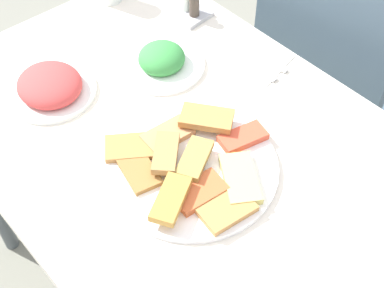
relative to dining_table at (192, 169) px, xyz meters
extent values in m
cube|color=silver|center=(0.00, 0.00, 0.07)|extent=(1.20, 0.76, 0.02)
cylinder|color=#4A5357|center=(-0.54, 0.32, -0.29)|extent=(0.04, 0.04, 0.71)
cube|color=#4B6274|center=(-0.11, 0.71, -0.22)|extent=(0.48, 0.48, 0.06)
cube|color=#4B6274|center=(-0.08, 0.53, 0.04)|extent=(0.40, 0.11, 0.46)
cylinder|color=#2E332E|center=(-0.33, 0.87, -0.45)|extent=(0.03, 0.03, 0.40)
cylinder|color=#2E332E|center=(0.11, 0.56, -0.45)|extent=(0.03, 0.03, 0.40)
cylinder|color=#2E332E|center=(-0.27, 0.50, -0.45)|extent=(0.03, 0.03, 0.40)
cylinder|color=white|center=(0.05, -0.04, 0.09)|extent=(0.35, 0.35, 0.01)
cube|color=#AE8C46|center=(0.05, -0.04, 0.12)|extent=(0.09, 0.11, 0.01)
cube|color=tan|center=(-0.04, -0.03, 0.10)|extent=(0.07, 0.11, 0.01)
cube|color=#AF7F48|center=(0.01, -0.08, 0.12)|extent=(0.10, 0.10, 0.02)
cube|color=#E2D874|center=(0.14, 0.00, 0.10)|extent=(0.13, 0.12, 0.02)
cube|color=#D16133|center=(0.11, -0.08, 0.10)|extent=(0.07, 0.11, 0.02)
cube|color=#C18B3B|center=(0.10, -0.14, 0.12)|extent=(0.09, 0.12, 0.02)
cube|color=#B57C41|center=(-0.06, -0.10, 0.10)|extent=(0.12, 0.13, 0.01)
cube|color=#C68444|center=(-0.01, 0.05, 0.12)|extent=(0.12, 0.11, 0.02)
cube|color=#DC5035|center=(0.07, 0.08, 0.10)|extent=(0.07, 0.11, 0.02)
cube|color=olive|center=(-0.01, -0.13, 0.10)|extent=(0.12, 0.08, 0.01)
cube|color=#C28646|center=(0.17, -0.07, 0.10)|extent=(0.08, 0.11, 0.01)
cylinder|color=white|center=(-0.23, 0.11, 0.09)|extent=(0.20, 0.20, 0.01)
ellipsoid|color=green|center=(-0.23, 0.11, 0.11)|extent=(0.16, 0.16, 0.06)
sphere|color=#F7DB55|center=(-0.26, 0.09, 0.11)|extent=(0.03, 0.03, 0.03)
cylinder|color=white|center=(-0.32, -0.14, 0.09)|extent=(0.20, 0.20, 0.01)
ellipsoid|color=#D34240|center=(-0.32, -0.14, 0.11)|extent=(0.17, 0.15, 0.06)
sphere|color=#E6E658|center=(-0.33, -0.18, 0.11)|extent=(0.03, 0.03, 0.03)
cube|color=white|center=(-0.10, 0.29, 0.08)|extent=(0.17, 0.17, 0.00)
cube|color=silver|center=(-0.10, 0.27, 0.09)|extent=(0.17, 0.02, 0.00)
cube|color=silver|center=(-0.10, 0.30, 0.09)|extent=(0.16, 0.03, 0.00)
cube|color=#B2B2B7|center=(-0.34, 0.29, 0.09)|extent=(0.10, 0.10, 0.01)
cylinder|color=#4B3E34|center=(-0.32, 0.29, 0.13)|extent=(0.03, 0.03, 0.06)
camera|label=1|loc=(0.55, -0.49, 0.93)|focal=50.61mm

